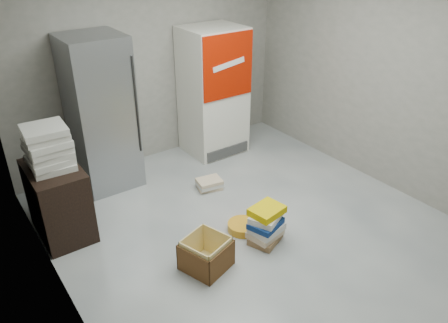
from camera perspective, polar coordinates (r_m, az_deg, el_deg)
ground at (r=4.78m, az=5.73°, el=-10.05°), size 5.00×5.00×0.00m
room_shell at (r=3.93m, az=6.99°, el=10.99°), size 4.04×5.04×2.82m
steel_fridge at (r=5.54m, az=-15.78°, el=5.99°), size 0.70×0.72×1.90m
coke_cooler at (r=6.24m, az=-1.40°, el=9.11°), size 0.80×0.73×1.80m
wood_shelf at (r=4.95m, az=-20.79°, el=-4.82°), size 0.50×0.80×0.80m
supply_box_stack at (r=4.66m, az=-21.99°, el=1.70°), size 0.44×0.45×0.45m
phonebook_stack_main at (r=4.62m, az=5.50°, el=-8.24°), size 0.43×0.39×0.42m
phonebook_stack_side at (r=5.57m, az=-1.92°, el=-2.93°), size 0.36×0.32×0.14m
cardboard_box at (r=4.34m, az=-2.36°, el=-12.17°), size 0.51×0.51×0.33m
bucket_lid at (r=4.86m, az=2.42°, el=-8.49°), size 0.37×0.37×0.09m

